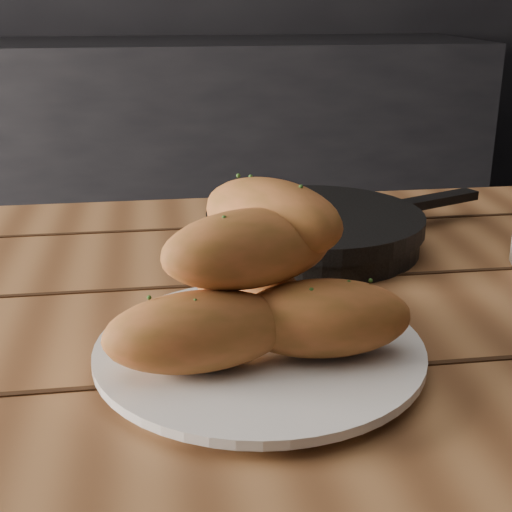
{
  "coord_description": "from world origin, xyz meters",
  "views": [
    {
      "loc": [
        0.31,
        -0.75,
        1.05
      ],
      "look_at": [
        0.39,
        -0.2,
        0.84
      ],
      "focal_mm": 50.0,
      "sensor_mm": 36.0,
      "label": 1
    }
  ],
  "objects_px": {
    "bread_rolls": "(257,281)",
    "skillet": "(316,229)",
    "plate": "(259,353)",
    "table": "(362,405)"
  },
  "relations": [
    {
      "from": "bread_rolls",
      "to": "skillet",
      "type": "height_order",
      "value": "bread_rolls"
    },
    {
      "from": "bread_rolls",
      "to": "skillet",
      "type": "xyz_separation_m",
      "value": [
        0.11,
        0.28,
        -0.05
      ]
    },
    {
      "from": "plate",
      "to": "skillet",
      "type": "height_order",
      "value": "skillet"
    },
    {
      "from": "plate",
      "to": "skillet",
      "type": "xyz_separation_m",
      "value": [
        0.11,
        0.28,
        0.01
      ]
    },
    {
      "from": "table",
      "to": "plate",
      "type": "distance_m",
      "value": 0.18
    },
    {
      "from": "plate",
      "to": "skillet",
      "type": "bearing_deg",
      "value": 68.21
    },
    {
      "from": "table",
      "to": "bread_rolls",
      "type": "relative_size",
      "value": 5.58
    },
    {
      "from": "table",
      "to": "bread_rolls",
      "type": "xyz_separation_m",
      "value": [
        -0.12,
        -0.07,
        0.18
      ]
    },
    {
      "from": "bread_rolls",
      "to": "plate",
      "type": "bearing_deg",
      "value": -62.93
    },
    {
      "from": "table",
      "to": "skillet",
      "type": "bearing_deg",
      "value": 91.61
    }
  ]
}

